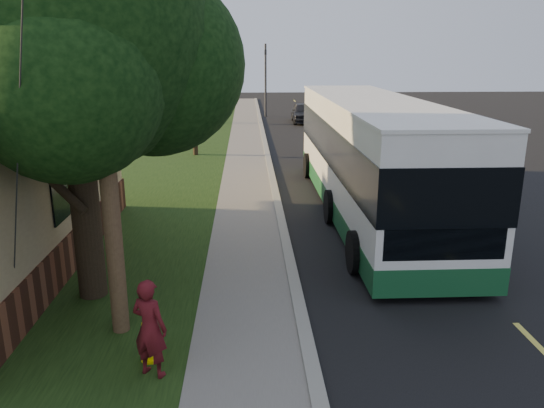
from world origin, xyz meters
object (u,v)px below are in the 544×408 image
at_px(traffic_signal, 266,75).
at_px(skateboarder, 150,328).
at_px(leafy_tree, 72,37).
at_px(bare_tree_far, 218,95).
at_px(fire_hydrant, 150,340).
at_px(bare_tree_near, 194,112).
at_px(utility_pole, 98,70).
at_px(distant_car, 304,112).
at_px(transit_bus, 371,153).

xyz_separation_m(traffic_signal, skateboarder, (-3.00, -34.41, -2.30)).
distance_m(leafy_tree, bare_tree_far, 27.56).
height_order(fire_hydrant, leafy_tree, leafy_tree).
distance_m(fire_hydrant, bare_tree_near, 18.10).
xyz_separation_m(utility_pole, distant_car, (6.42, 29.50, -3.92)).
distance_m(fire_hydrant, utility_pole, 4.37).
bearing_deg(fire_hydrant, bare_tree_far, 90.76).
relative_size(bare_tree_near, skateboarder, 2.70).
distance_m(traffic_signal, transit_bus, 25.85).
bearing_deg(traffic_signal, distant_car, -53.36).
distance_m(leafy_tree, distant_car, 29.12).
xyz_separation_m(fire_hydrant, bare_tree_far, (-0.40, 30.00, 1.57)).
distance_m(bare_tree_far, distant_car, 6.27).
xyz_separation_m(fire_hydrant, leafy_tree, (-1.57, 2.65, 4.73)).
relative_size(traffic_signal, skateboarder, 3.45).
distance_m(bare_tree_far, transit_bus, 22.48).
bearing_deg(utility_pole, bare_tree_near, 90.66).
height_order(fire_hydrant, distant_car, distant_car).
height_order(utility_pole, bare_tree_near, utility_pole).
distance_m(fire_hydrant, skateboarder, 0.61).
relative_size(fire_hydrant, skateboarder, 0.46).
distance_m(utility_pole, distant_car, 30.44).
xyz_separation_m(leafy_tree, bare_tree_far, (1.17, 27.35, -3.16)).
xyz_separation_m(leafy_tree, skateboarder, (1.67, -3.06, -4.30)).
bearing_deg(distant_car, skateboarder, -98.28).
bearing_deg(bare_tree_far, traffic_signal, 48.81).
bearing_deg(transit_bus, leafy_tree, -141.10).
bearing_deg(skateboarder, traffic_signal, -69.93).
bearing_deg(distant_car, bare_tree_near, -115.88).
bearing_deg(utility_pole, bare_tree_far, 89.40).
bearing_deg(bare_tree_near, transit_bus, -56.92).
height_order(leafy_tree, bare_tree_near, leafy_tree).
distance_m(transit_bus, skateboarder, 10.25).
height_order(leafy_tree, distant_car, leafy_tree).
bearing_deg(bare_tree_near, skateboarder, -86.89).
bearing_deg(fire_hydrant, skateboarder, -76.29).
bearing_deg(fire_hydrant, traffic_signal, 84.79).
distance_m(utility_pole, bare_tree_far, 29.13).
xyz_separation_m(skateboarder, distant_car, (5.61, 30.90, -0.15)).
bearing_deg(distant_car, transit_bus, -88.73).
relative_size(bare_tree_far, traffic_signal, 0.73).
bearing_deg(fire_hydrant, transit_bus, 56.81).
distance_m(skateboarder, distant_car, 31.40).
xyz_separation_m(fire_hydrant, transit_bus, (5.42, 8.29, 1.46)).
relative_size(fire_hydrant, distant_car, 0.18).
bearing_deg(bare_tree_far, distant_car, 4.57).
xyz_separation_m(leafy_tree, traffic_signal, (4.67, 31.35, -2.00)).
relative_size(utility_pole, transit_bus, 0.69).
height_order(leafy_tree, transit_bus, leafy_tree).
xyz_separation_m(bare_tree_far, transit_bus, (5.82, -21.71, -0.12)).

